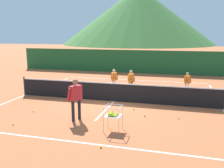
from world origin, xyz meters
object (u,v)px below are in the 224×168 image
object	(u,v)px
student_0	(114,78)
tennis_ball_0	(145,116)
student_1	(131,79)
tennis_ball_1	(178,118)
tennis_ball_5	(101,147)
student_2	(187,81)
tennis_ball_3	(33,111)
ball_cart	(113,114)
tennis_ball_4	(13,124)
tennis_ball_2	(134,109)
instructor	(76,96)
tennis_net	(114,92)

from	to	relation	value
student_0	tennis_ball_0	distance (m)	5.00
student_1	tennis_ball_1	size ratio (longest dim) A/B	20.02
tennis_ball_5	student_2	bearing A→B (deg)	71.48
student_0	tennis_ball_3	bearing A→B (deg)	-116.03
student_1	ball_cart	world-z (taller)	student_1
tennis_ball_4	tennis_ball_5	xyz separation A→B (m)	(3.83, -0.97, 0.00)
tennis_ball_4	tennis_ball_5	world-z (taller)	same
tennis_ball_2	tennis_ball_4	xyz separation A→B (m)	(-4.12, -3.10, 0.00)
instructor	student_2	bearing A→B (deg)	53.08
tennis_ball_3	instructor	bearing A→B (deg)	-11.12
ball_cart	tennis_ball_4	world-z (taller)	ball_cart
student_0	tennis_ball_0	bearing A→B (deg)	-60.01
student_2	tennis_ball_5	xyz separation A→B (m)	(-2.69, -8.04, -0.72)
tennis_ball_2	tennis_ball_4	world-z (taller)	same
tennis_ball_0	tennis_ball_3	distance (m)	4.94
tennis_ball_4	instructor	bearing A→B (deg)	29.56
instructor	ball_cart	world-z (taller)	instructor
student_2	tennis_ball_3	bearing A→B (deg)	-140.89
instructor	ball_cart	size ratio (longest dim) A/B	1.89
tennis_ball_1	tennis_ball_3	world-z (taller)	same
instructor	tennis_ball_0	bearing A→B (deg)	23.30
tennis_net	ball_cart	size ratio (longest dim) A/B	11.82
student_0	tennis_ball_3	world-z (taller)	student_0
instructor	tennis_net	bearing A→B (deg)	76.28
tennis_ball_2	tennis_ball_5	distance (m)	4.08
tennis_net	ball_cart	xyz separation A→B (m)	(0.94, -3.78, 0.09)
student_2	student_0	bearing A→B (deg)	-173.63
tennis_ball_2	tennis_ball_0	bearing A→B (deg)	-52.16
tennis_ball_3	tennis_ball_5	bearing A→B (deg)	-33.08
tennis_ball_2	tennis_ball_5	size ratio (longest dim) A/B	1.00
student_0	tennis_net	bearing A→B (deg)	-75.18
instructor	tennis_ball_3	size ratio (longest dim) A/B	24.93
tennis_ball_3	tennis_ball_4	xyz separation A→B (m)	(0.17, -1.64, 0.00)
student_0	ball_cart	size ratio (longest dim) A/B	1.50
student_1	tennis_ball_2	bearing A→B (deg)	-76.64
tennis_net	student_2	distance (m)	4.59
student_1	tennis_ball_3	distance (m)	5.91
tennis_ball_5	tennis_ball_0	bearing A→B (deg)	74.74
tennis_ball_5	ball_cart	bearing A→B (deg)	91.03
ball_cart	tennis_ball_5	xyz separation A→B (m)	(0.03, -1.50, -0.56)
tennis_ball_2	tennis_ball_4	distance (m)	5.16
tennis_ball_0	ball_cart	bearing A→B (deg)	-117.32
tennis_ball_1	tennis_ball_0	bearing A→B (deg)	-176.70
student_0	tennis_ball_4	distance (m)	7.02
tennis_net	ball_cart	distance (m)	3.90
ball_cart	tennis_ball_3	distance (m)	4.16
tennis_net	ball_cart	bearing A→B (deg)	-76.04
student_1	tennis_ball_3	world-z (taller)	student_1
tennis_net	tennis_ball_3	xyz separation A→B (m)	(-3.03, -2.68, -0.47)
tennis_net	tennis_ball_5	xyz separation A→B (m)	(0.97, -5.28, -0.47)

